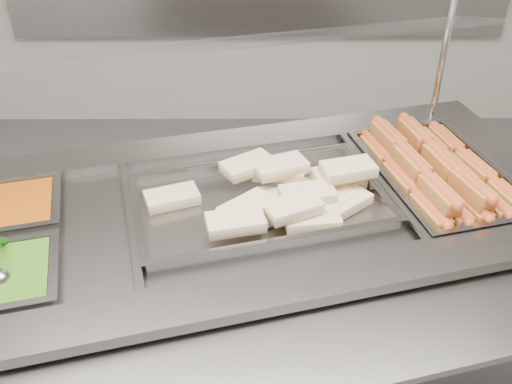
{
  "coord_description": "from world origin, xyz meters",
  "views": [
    {
      "loc": [
        -0.03,
        -1.0,
        1.81
      ],
      "look_at": [
        -0.03,
        0.3,
        0.91
      ],
      "focal_mm": 40.0,
      "sensor_mm": 36.0,
      "label": 1
    }
  ],
  "objects_px": {
    "sneeze_guard": "(218,49)",
    "pan_wraps": "(259,206)",
    "serving_spoon": "(0,273)",
    "steam_counter": "(241,314)",
    "pan_hotdogs": "(437,182)"
  },
  "relations": [
    {
      "from": "pan_hotdogs",
      "to": "steam_counter",
      "type": "bearing_deg",
      "value": -165.45
    },
    {
      "from": "serving_spoon",
      "to": "pan_hotdogs",
      "type": "bearing_deg",
      "value": 21.44
    },
    {
      "from": "pan_hotdogs",
      "to": "serving_spoon",
      "type": "distance_m",
      "value": 1.24
    },
    {
      "from": "steam_counter",
      "to": "pan_wraps",
      "type": "relative_size",
      "value": 2.67
    },
    {
      "from": "sneeze_guard",
      "to": "serving_spoon",
      "type": "relative_size",
      "value": 9.81
    },
    {
      "from": "pan_hotdogs",
      "to": "pan_wraps",
      "type": "xyz_separation_m",
      "value": [
        -0.54,
        -0.14,
        0.01
      ]
    },
    {
      "from": "pan_hotdogs",
      "to": "pan_wraps",
      "type": "relative_size",
      "value": 0.81
    },
    {
      "from": "steam_counter",
      "to": "pan_wraps",
      "type": "bearing_deg",
      "value": 14.55
    },
    {
      "from": "sneeze_guard",
      "to": "pan_wraps",
      "type": "relative_size",
      "value": 2.2
    },
    {
      "from": "steam_counter",
      "to": "pan_hotdogs",
      "type": "xyz_separation_m",
      "value": [
        0.6,
        0.16,
        0.41
      ]
    },
    {
      "from": "steam_counter",
      "to": "serving_spoon",
      "type": "distance_m",
      "value": 0.78
    },
    {
      "from": "serving_spoon",
      "to": "steam_counter",
      "type": "bearing_deg",
      "value": 28.24
    },
    {
      "from": "pan_hotdogs",
      "to": "serving_spoon",
      "type": "relative_size",
      "value": 3.63
    },
    {
      "from": "steam_counter",
      "to": "pan_hotdogs",
      "type": "distance_m",
      "value": 0.74
    },
    {
      "from": "steam_counter",
      "to": "serving_spoon",
      "type": "bearing_deg",
      "value": -151.76
    }
  ]
}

